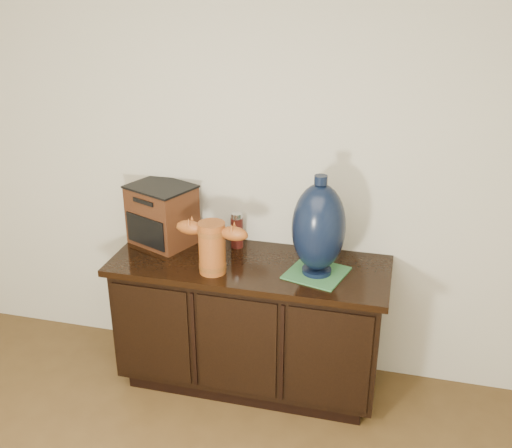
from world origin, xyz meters
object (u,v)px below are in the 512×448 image
(terracotta_vessel, at_px, (212,245))
(spray_can, at_px, (237,230))
(sideboard, at_px, (250,323))
(lamp_base, at_px, (319,228))
(tv_radio, at_px, (162,214))

(terracotta_vessel, relative_size, spray_can, 1.91)
(spray_can, bearing_deg, terracotta_vessel, -97.06)
(sideboard, relative_size, spray_can, 7.26)
(sideboard, distance_m, lamp_base, 0.72)
(terracotta_vessel, height_order, tv_radio, tv_radio)
(tv_radio, bearing_deg, spray_can, 28.63)
(terracotta_vessel, distance_m, spray_can, 0.32)
(terracotta_vessel, bearing_deg, spray_can, 87.32)
(sideboard, height_order, tv_radio, tv_radio)
(tv_radio, xyz_separation_m, lamp_base, (0.89, -0.16, 0.09))
(lamp_base, bearing_deg, tv_radio, 169.64)
(tv_radio, distance_m, spray_can, 0.42)
(terracotta_vessel, xyz_separation_m, spray_can, (0.04, 0.31, -0.05))
(terracotta_vessel, bearing_deg, lamp_base, 16.35)
(spray_can, bearing_deg, sideboard, -56.14)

